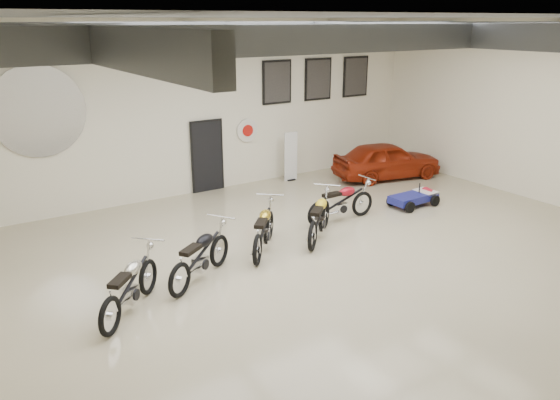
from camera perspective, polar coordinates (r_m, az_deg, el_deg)
floor at (r=11.74m, az=3.23°, el=-6.65°), size 16.00×12.00×0.01m
ceiling at (r=10.64m, az=3.74°, el=18.55°), size 16.00×12.00×0.01m
back_wall at (r=16.05m, az=-9.56°, el=9.30°), size 16.00×0.02×5.00m
right_wall at (r=16.89m, az=26.08°, el=8.15°), size 0.02×12.00×5.00m
ceiling_beams at (r=10.64m, az=3.71°, el=17.20°), size 15.80×11.80×0.32m
door at (r=16.49m, az=-7.63°, el=4.49°), size 0.92×0.08×2.10m
logo_plaque at (r=14.83m, az=-23.93°, el=8.44°), size 2.30×0.06×1.16m
poster_left at (r=17.35m, az=-0.33°, el=12.22°), size 1.05×0.08×1.35m
poster_mid at (r=18.26m, az=3.99°, el=12.48°), size 1.05×0.08×1.35m
poster_right at (r=19.27m, az=7.89°, el=12.66°), size 1.05×0.08×1.35m
oil_sign at (r=16.99m, az=-3.45°, el=7.27°), size 0.72×0.10×0.72m
banner_stand at (r=17.49m, az=1.13°, el=4.72°), size 0.47×0.21×1.67m
motorcycle_silver at (r=10.01m, az=-15.47°, el=-8.52°), size 1.94×1.95×1.09m
motorcycle_black at (r=10.90m, az=-8.36°, el=-5.70°), size 2.13×1.70×1.10m
motorcycle_gold at (r=12.14m, az=-1.72°, el=-2.97°), size 1.89×1.99×1.09m
motorcycle_yellow at (r=12.86m, az=4.13°, el=-1.72°), size 2.04×1.90×1.11m
motorcycle_red at (r=14.02m, az=6.41°, el=-0.14°), size 2.07×0.65×1.07m
go_kart at (r=15.70m, az=14.16°, el=0.60°), size 1.77×0.82×0.64m
vintage_car at (r=18.13m, az=11.11°, el=4.12°), size 2.17×3.77×1.21m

